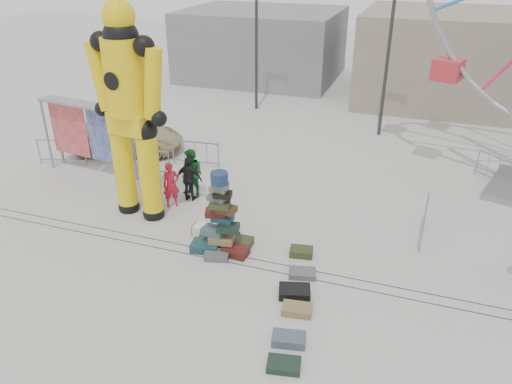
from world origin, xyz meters
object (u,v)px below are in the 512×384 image
(banner_scaffold, at_px, (86,122))
(pedestrian_black, at_px, (189,179))
(pedestrian_green, at_px, (192,174))
(parked_suv, at_px, (128,137))
(lamp_post_right, at_px, (392,40))
(pedestrian_red, at_px, (171,185))
(suitcase_tower, at_px, (221,228))
(barricade_dummy_c, at_px, (195,153))
(crash_test_dummy, at_px, (129,107))
(barricade_wheel_front, at_px, (424,222))
(barricade_dummy_a, at_px, (62,152))
(barricade_dummy_b, at_px, (145,162))
(barricade_wheel_back, at_px, (498,171))
(lamp_post_left, at_px, (258,25))
(steamer_trunk, at_px, (205,231))

(banner_scaffold, height_order, pedestrian_black, banner_scaffold)
(pedestrian_green, relative_size, parked_suv, 0.38)
(lamp_post_right, distance_m, pedestrian_red, 12.14)
(pedestrian_green, bearing_deg, suitcase_tower, -37.40)
(barricade_dummy_c, bearing_deg, lamp_post_right, 37.24)
(crash_test_dummy, distance_m, barricade_dummy_c, 5.42)
(suitcase_tower, xyz_separation_m, barricade_wheel_front, (5.76, 2.74, -0.18))
(barricade_wheel_front, height_order, pedestrian_green, pedestrian_green)
(banner_scaffold, relative_size, barricade_dummy_a, 2.06)
(barricade_dummy_c, bearing_deg, pedestrian_black, -73.72)
(lamp_post_right, bearing_deg, pedestrian_red, -122.16)
(barricade_dummy_a, height_order, pedestrian_red, pedestrian_red)
(lamp_post_right, distance_m, barricade_dummy_b, 12.13)
(suitcase_tower, bearing_deg, pedestrian_green, 124.76)
(barricade_wheel_back, bearing_deg, pedestrian_red, -107.44)
(suitcase_tower, bearing_deg, lamp_post_right, 69.47)
(barricade_dummy_a, bearing_deg, lamp_post_right, 18.96)
(barricade_wheel_back, bearing_deg, pedestrian_green, -110.61)
(crash_test_dummy, height_order, pedestrian_red, crash_test_dummy)
(barricade_dummy_c, bearing_deg, barricade_dummy_a, -167.94)
(lamp_post_left, height_order, pedestrian_red, lamp_post_left)
(crash_test_dummy, distance_m, pedestrian_red, 3.20)
(lamp_post_left, xyz_separation_m, steamer_trunk, (2.77, -13.26, -4.30))
(lamp_post_right, distance_m, banner_scaffold, 13.60)
(crash_test_dummy, relative_size, barricade_wheel_back, 3.61)
(barricade_wheel_front, distance_m, parked_suv, 13.13)
(lamp_post_left, relative_size, barricade_dummy_b, 4.00)
(lamp_post_right, relative_size, pedestrian_red, 4.88)
(barricade_dummy_c, relative_size, barricade_wheel_back, 1.00)
(crash_test_dummy, xyz_separation_m, barricade_dummy_c, (0.03, 4.33, -3.25))
(barricade_wheel_front, bearing_deg, barricade_wheel_back, -24.93)
(crash_test_dummy, xyz_separation_m, barricade_wheel_front, (9.25, 1.60, -3.25))
(suitcase_tower, height_order, barricade_dummy_a, suitcase_tower)
(lamp_post_right, xyz_separation_m, lamp_post_left, (-7.00, 2.00, 0.00))
(barricade_dummy_b, xyz_separation_m, pedestrian_green, (2.63, -1.09, 0.36))
(suitcase_tower, height_order, barricade_wheel_back, suitcase_tower)
(parked_suv, bearing_deg, banner_scaffold, 164.25)
(banner_scaffold, bearing_deg, pedestrian_red, -11.15)
(lamp_post_right, distance_m, barricade_dummy_c, 10.14)
(lamp_post_right, bearing_deg, barricade_dummy_c, -137.51)
(barricade_dummy_a, bearing_deg, pedestrian_green, -22.06)
(steamer_trunk, relative_size, barricade_dummy_c, 0.39)
(barricade_dummy_c, bearing_deg, pedestrian_red, -83.44)
(lamp_post_left, bearing_deg, barricade_dummy_c, -89.26)
(barricade_wheel_back, distance_m, pedestrian_green, 11.65)
(crash_test_dummy, height_order, pedestrian_green, crash_test_dummy)
(barricade_dummy_c, bearing_deg, crash_test_dummy, -95.71)
(lamp_post_right, bearing_deg, barricade_dummy_b, -137.21)
(pedestrian_green, relative_size, pedestrian_black, 1.09)
(lamp_post_left, xyz_separation_m, barricade_dummy_b, (-1.42, -9.79, -3.93))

